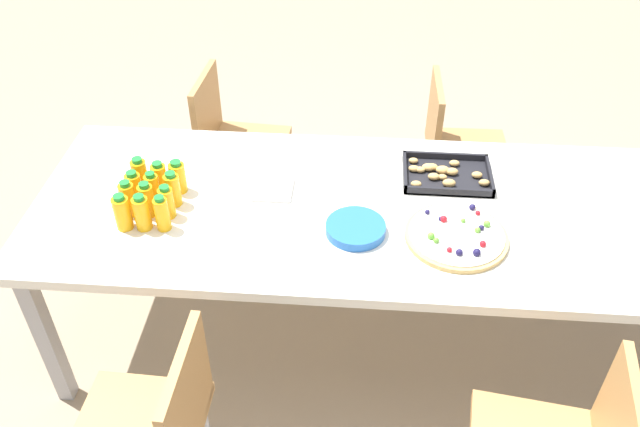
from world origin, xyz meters
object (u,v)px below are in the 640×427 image
(party_table, at_px, (352,217))
(juice_bottle_11, at_px, (178,177))
(snack_tray, at_px, (445,174))
(juice_bottle_6, at_px, (134,188))
(fruit_pizza, at_px, (457,236))
(napkin_stack, at_px, (273,189))
(juice_bottle_3, at_px, (128,199))
(juice_bottle_9, at_px, (140,176))
(juice_bottle_1, at_px, (142,213))
(juice_bottle_5, at_px, (167,202))
(chair_far_left, at_px, (232,138))
(juice_bottle_7, at_px, (153,189))
(juice_bottle_10, at_px, (160,178))
(chair_near_left, at_px, (156,425))
(juice_bottle_4, at_px, (147,200))
(chair_far_right, at_px, (455,144))
(juice_bottle_2, at_px, (162,214))
(juice_bottle_8, at_px, (173,189))
(juice_bottle_0, at_px, (122,213))
(plate_stack, at_px, (356,228))

(party_table, bearing_deg, juice_bottle_11, 176.28)
(snack_tray, bearing_deg, juice_bottle_6, -168.20)
(fruit_pizza, height_order, napkin_stack, fruit_pizza)
(juice_bottle_3, relative_size, juice_bottle_11, 1.06)
(juice_bottle_9, bearing_deg, juice_bottle_11, 4.43)
(juice_bottle_6, bearing_deg, fruit_pizza, -5.85)
(juice_bottle_1, bearing_deg, juice_bottle_5, 46.20)
(chair_far_left, distance_m, napkin_stack, 0.85)
(napkin_stack, bearing_deg, juice_bottle_3, -160.56)
(juice_bottle_9, distance_m, juice_bottle_11, 0.14)
(juice_bottle_1, distance_m, juice_bottle_7, 0.15)
(juice_bottle_10, bearing_deg, chair_near_left, -78.56)
(napkin_stack, bearing_deg, chair_far_left, 113.38)
(juice_bottle_4, distance_m, fruit_pizza, 1.13)
(chair_far_right, height_order, juice_bottle_6, juice_bottle_6)
(juice_bottle_9, height_order, juice_bottle_10, juice_bottle_9)
(chair_near_left, xyz_separation_m, juice_bottle_11, (-0.10, 0.87, 0.31))
(juice_bottle_2, height_order, juice_bottle_8, same)
(juice_bottle_7, bearing_deg, chair_far_left, 82.21)
(chair_near_left, bearing_deg, snack_tray, -39.89)
(juice_bottle_10, xyz_separation_m, juice_bottle_11, (0.07, 0.01, 0.00))
(juice_bottle_6, bearing_deg, juice_bottle_4, -46.33)
(juice_bottle_0, bearing_deg, juice_bottle_7, 65.44)
(juice_bottle_11, xyz_separation_m, snack_tray, (1.03, 0.17, -0.05))
(juice_bottle_0, xyz_separation_m, juice_bottle_11, (0.14, 0.23, -0.00))
(chair_far_right, bearing_deg, juice_bottle_1, -51.15)
(party_table, relative_size, chair_far_left, 2.92)
(juice_bottle_9, distance_m, snack_tray, 1.19)
(juice_bottle_0, height_order, juice_bottle_4, juice_bottle_0)
(napkin_stack, bearing_deg, juice_bottle_8, -163.16)
(chair_far_left, relative_size, juice_bottle_0, 5.72)
(party_table, bearing_deg, juice_bottle_5, -170.72)
(chair_far_right, bearing_deg, juice_bottle_10, -57.71)
(snack_tray, bearing_deg, juice_bottle_9, -171.34)
(juice_bottle_3, bearing_deg, fruit_pizza, -2.32)
(juice_bottle_9, bearing_deg, chair_near_left, -73.93)
(juice_bottle_5, bearing_deg, chair_far_left, 87.24)
(juice_bottle_2, xyz_separation_m, juice_bottle_3, (-0.15, 0.07, 0.00))
(juice_bottle_5, xyz_separation_m, snack_tray, (1.04, 0.32, -0.05))
(party_table, bearing_deg, juice_bottle_7, -177.06)
(juice_bottle_0, bearing_deg, juice_bottle_2, 2.50)
(juice_bottle_1, bearing_deg, juice_bottle_6, 116.27)
(party_table, height_order, juice_bottle_1, juice_bottle_1)
(plate_stack, bearing_deg, juice_bottle_4, 176.79)
(juice_bottle_3, bearing_deg, juice_bottle_6, 90.10)
(party_table, xyz_separation_m, snack_tray, (0.36, 0.21, 0.07))
(party_table, height_order, juice_bottle_2, juice_bottle_2)
(juice_bottle_3, xyz_separation_m, juice_bottle_5, (0.14, -0.00, -0.01))
(chair_near_left, bearing_deg, plate_stack, -39.01)
(juice_bottle_0, distance_m, juice_bottle_7, 0.16)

